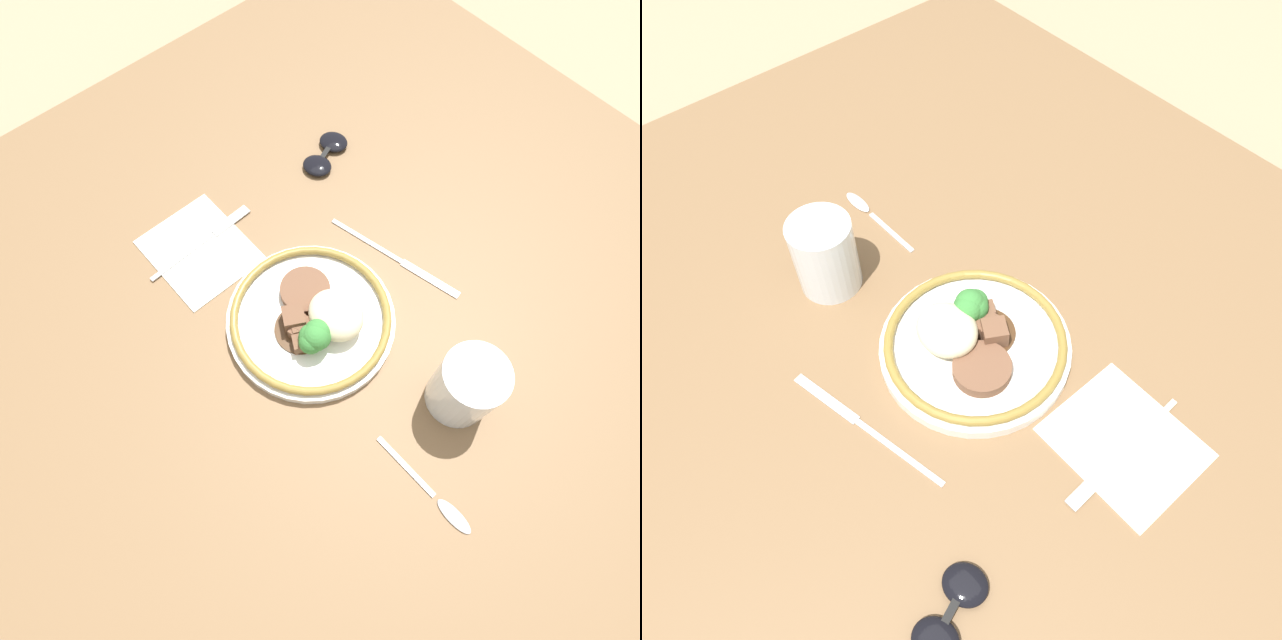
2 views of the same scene
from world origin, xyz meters
The scene contains 9 objects.
ground_plane centered at (0.00, 0.00, 0.00)m, with size 8.00×8.00×0.00m, color #998466.
dining_table centered at (0.00, 0.00, 0.02)m, with size 1.33×1.27×0.04m.
napkin centered at (-0.25, -0.09, 0.05)m, with size 0.16×0.14×0.00m.
plate centered at (-0.03, -0.04, 0.07)m, with size 0.24×0.24×0.07m.
juice_glass centered at (0.17, 0.03, 0.09)m, with size 0.08×0.08×0.11m.
fork centered at (-0.26, -0.06, 0.05)m, with size 0.02×0.19×0.00m.
knife centered at (-0.03, 0.13, 0.05)m, with size 0.23×0.06×0.00m.
spoon centered at (0.25, -0.08, 0.05)m, with size 0.16×0.02×0.01m.
sunglasses centered at (-0.26, 0.18, 0.05)m, with size 0.08×0.11×0.01m.
Camera 1 is at (0.18, -0.22, 0.71)m, focal length 28.00 mm.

